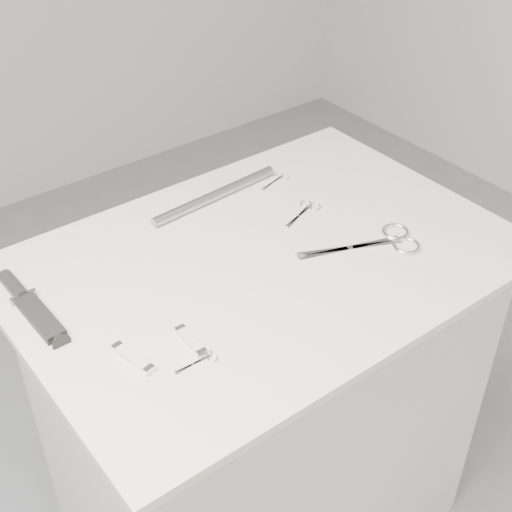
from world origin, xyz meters
TOP-DOWN VIEW (x-y plane):
  - plinth at (0.00, 0.00)m, footprint 0.90×0.60m
  - display_board at (0.00, 0.00)m, footprint 1.00×0.70m
  - large_shears at (0.23, -0.11)m, footprint 0.25×0.15m
  - embroidery_scissors_a at (0.18, 0.08)m, footprint 0.12×0.07m
  - embroidery_scissors_b at (0.21, 0.22)m, footprint 0.09×0.05m
  - tiny_scissors at (-0.27, -0.17)m, footprint 0.08×0.03m
  - sheathed_knife at (-0.44, 0.15)m, footprint 0.05×0.23m
  - pocket_knife_a at (-0.25, -0.12)m, footprint 0.02×0.08m
  - pocket_knife_b at (-0.36, -0.09)m, footprint 0.04×0.10m
  - metal_rail at (0.05, 0.24)m, footprint 0.34×0.05m

SIDE VIEW (x-z plane):
  - plinth at x=0.00m, z-range 0.00..0.90m
  - display_board at x=0.00m, z-range 0.90..0.92m
  - tiny_scissors at x=-0.27m, z-range 0.92..0.92m
  - embroidery_scissors_b at x=0.21m, z-range 0.92..0.92m
  - embroidery_scissors_a at x=0.18m, z-range 0.92..0.92m
  - large_shears at x=0.23m, z-range 0.92..0.93m
  - pocket_knife_a at x=-0.25m, z-range 0.92..0.93m
  - pocket_knife_b at x=-0.36m, z-range 0.92..0.93m
  - sheathed_knife at x=-0.44m, z-range 0.91..0.94m
  - metal_rail at x=0.05m, z-range 0.92..0.94m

